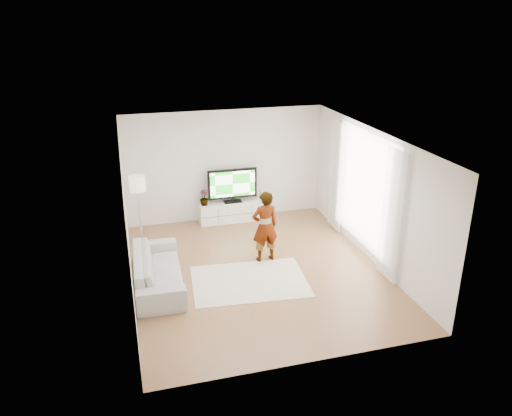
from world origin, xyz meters
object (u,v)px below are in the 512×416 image
object	(u,v)px
rug	(249,281)
floor_lamp	(138,187)
television	(232,184)
sofa	(158,269)
media_console	(233,211)
player	(265,227)

from	to	relation	value
rug	floor_lamp	xyz separation A→B (m)	(-1.93, 2.44, 1.36)
television	sofa	size ratio (longest dim) A/B	0.55
media_console	rug	bearing A→B (deg)	-97.25
television	rug	size ratio (longest dim) A/B	0.56
television	player	world-z (taller)	player
media_console	sofa	xyz separation A→B (m)	(-2.14, -2.78, 0.09)
player	floor_lamp	world-z (taller)	floor_lamp
rug	player	size ratio (longest dim) A/B	1.45
media_console	player	xyz separation A→B (m)	(0.15, -2.35, 0.55)
sofa	rug	bearing A→B (deg)	-99.92
media_console	player	distance (m)	2.41
player	floor_lamp	bearing A→B (deg)	-38.27
television	floor_lamp	bearing A→B (deg)	-162.53
media_console	rug	world-z (taller)	media_console
media_console	sofa	bearing A→B (deg)	-127.59
rug	sofa	xyz separation A→B (m)	(-1.74, 0.36, 0.33)
sofa	player	bearing A→B (deg)	-77.44
player	sofa	world-z (taller)	player
player	floor_lamp	xyz separation A→B (m)	(-2.49, 1.64, 0.57)
player	floor_lamp	size ratio (longest dim) A/B	0.97
rug	floor_lamp	size ratio (longest dim) A/B	1.40
television	floor_lamp	distance (m)	2.48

